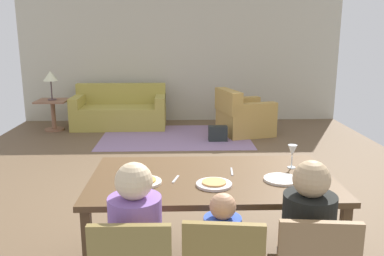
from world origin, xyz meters
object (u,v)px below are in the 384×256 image
couch (120,111)px  table_lamp (50,77)px  plate_near_man (144,182)px  wine_glass (292,152)px  handbag (218,133)px  person_woman (305,256)px  plate_near_child (214,184)px  armchair (243,117)px  dining_table (212,185)px  side_table (53,111)px  plate_near_woman (281,179)px

couch → table_lamp: size_ratio=3.28×
plate_near_man → wine_glass: size_ratio=1.34×
table_lamp → handbag: table_lamp is taller
person_woman → wine_glass: bearing=80.4°
plate_near_child → couch: (-1.38, 5.20, -0.47)m
handbag → armchair: bearing=44.3°
dining_table → plate_near_child: bearing=-90.0°
person_woman → side_table: (-3.10, 5.45, -0.14)m
wine_glass → armchair: 4.21m
armchair → handbag: 0.72m
person_woman → couch: bearing=108.2°
dining_table → person_woman: person_woman is taller
plate_near_man → side_table: size_ratio=0.43×
side_table → table_lamp: size_ratio=1.07×
couch → table_lamp: bearing=-168.0°
dining_table → person_woman: 0.87m
dining_table → wine_glass: size_ratio=9.59×
plate_near_woman → person_woman: (0.00, -0.59, -0.26)m
couch → table_lamp: (-1.22, -0.26, 0.71)m
plate_near_man → person_woman: size_ratio=0.23×
armchair → handbag: size_ratio=3.29×
plate_near_man → plate_near_woman: bearing=1.2°
wine_glass → side_table: wine_glass is taller
dining_table → handbag: size_ratio=5.58×
wine_glass → couch: (-2.03, 4.84, -0.59)m
person_woman → side_table: bearing=119.6°
plate_near_woman → couch: couch is taller
handbag → table_lamp: bearing=163.5°
plate_near_man → armchair: size_ratio=0.24×
dining_table → table_lamp: table_lamp is taller
wine_glass → armchair: size_ratio=0.18×
armchair → table_lamp: bearing=173.3°
plate_near_woman → handbag: 4.01m
plate_near_woman → side_table: (-3.09, 4.86, -0.39)m
plate_near_child → handbag: bearing=83.9°
dining_table → side_table: bearing=118.7°
plate_near_man → armchair: (1.42, 4.46, -0.45)m
plate_near_child → handbag: plate_near_child is taller
dining_table → handbag: dining_table is taller
dining_table → wine_glass: (0.64, 0.18, 0.20)m
dining_table → plate_near_woman: bearing=-11.5°
plate_near_man → person_woman: bearing=-30.2°
plate_near_child → table_lamp: size_ratio=0.46×
armchair → couch: bearing=163.8°
plate_near_child → side_table: bearing=117.8°
plate_near_child → dining_table: bearing=90.0°
couch → plate_near_woman: bearing=-69.9°
plate_near_woman → handbag: bearing=90.9°
table_lamp → side_table: bearing=-90.0°
dining_table → armchair: armchair is taller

